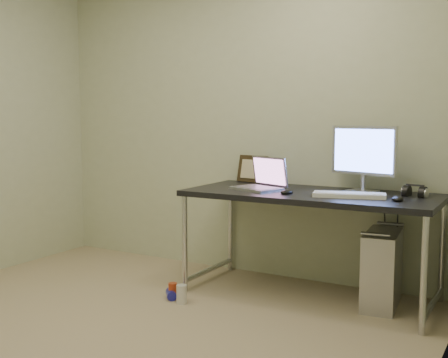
% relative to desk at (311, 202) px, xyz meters
% --- Properties ---
extents(floor, '(3.50, 3.50, 0.00)m').
position_rel_desk_xyz_m(floor, '(-0.76, -1.37, -0.68)').
color(floor, tan).
rests_on(floor, ground).
extents(wall_back, '(3.50, 0.02, 2.50)m').
position_rel_desk_xyz_m(wall_back, '(-0.76, 0.38, 0.57)').
color(wall_back, beige).
rests_on(wall_back, ground).
extents(wall_right, '(0.02, 3.50, 2.50)m').
position_rel_desk_xyz_m(wall_right, '(0.99, -1.37, 0.57)').
color(wall_right, beige).
rests_on(wall_right, ground).
extents(desk, '(1.75, 0.76, 0.75)m').
position_rel_desk_xyz_m(desk, '(0.00, 0.00, 0.00)').
color(desk, black).
rests_on(desk, ground).
extents(tower_computer, '(0.26, 0.51, 0.54)m').
position_rel_desk_xyz_m(tower_computer, '(0.50, 0.06, -0.42)').
color(tower_computer, silver).
rests_on(tower_computer, ground).
extents(cable_a, '(0.01, 0.16, 0.69)m').
position_rel_desk_xyz_m(cable_a, '(0.45, 0.33, -0.28)').
color(cable_a, black).
rests_on(cable_a, ground).
extents(cable_b, '(0.02, 0.11, 0.71)m').
position_rel_desk_xyz_m(cable_b, '(0.54, 0.31, -0.30)').
color(cable_b, black).
rests_on(cable_b, ground).
extents(can_red, '(0.07, 0.07, 0.11)m').
position_rel_desk_xyz_m(can_red, '(-0.82, -0.52, -0.62)').
color(can_red, '#B33918').
rests_on(can_red, ground).
extents(can_white, '(0.09, 0.09, 0.13)m').
position_rel_desk_xyz_m(can_white, '(-0.70, -0.58, -0.61)').
color(can_white, silver).
rests_on(can_white, ground).
extents(can_blue, '(0.13, 0.14, 0.07)m').
position_rel_desk_xyz_m(can_blue, '(-0.83, -0.53, -0.64)').
color(can_blue, '#2020A0').
rests_on(can_blue, ground).
extents(laptop, '(0.41, 0.38, 0.23)m').
position_rel_desk_xyz_m(laptop, '(-0.37, -0.02, 0.13)').
color(laptop, silver).
rests_on(laptop, desk).
extents(monitor, '(0.49, 0.19, 0.46)m').
position_rel_desk_xyz_m(monitor, '(0.31, 0.19, 0.34)').
color(monitor, silver).
rests_on(monitor, desk).
extents(keyboard, '(0.49, 0.26, 0.03)m').
position_rel_desk_xyz_m(keyboard, '(0.31, -0.10, 0.09)').
color(keyboard, white).
rests_on(keyboard, desk).
extents(mouse_right, '(0.10, 0.13, 0.04)m').
position_rel_desk_xyz_m(mouse_right, '(0.62, -0.11, 0.09)').
color(mouse_right, black).
rests_on(mouse_right, desk).
extents(mouse_left, '(0.10, 0.12, 0.04)m').
position_rel_desk_xyz_m(mouse_left, '(-0.12, -0.15, 0.09)').
color(mouse_left, black).
rests_on(mouse_left, desk).
extents(headphones, '(0.17, 0.10, 0.10)m').
position_rel_desk_xyz_m(headphones, '(0.68, 0.14, 0.10)').
color(headphones, black).
rests_on(headphones, desk).
extents(picture_frame, '(0.28, 0.12, 0.22)m').
position_rel_desk_xyz_m(picture_frame, '(-0.63, 0.33, 0.18)').
color(picture_frame, black).
rests_on(picture_frame, desk).
extents(webcam, '(0.05, 0.05, 0.13)m').
position_rel_desk_xyz_m(webcam, '(-0.44, 0.23, 0.17)').
color(webcam, silver).
rests_on(webcam, desk).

